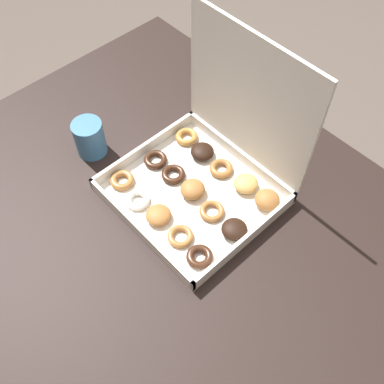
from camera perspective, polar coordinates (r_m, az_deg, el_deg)
ground_plane at (r=1.72m, az=-2.47°, el=-16.28°), size 8.00×8.00×0.00m
dining_table at (r=1.10m, az=-3.71°, el=-5.05°), size 1.11×0.93×0.78m
donut_box at (r=0.99m, az=2.47°, el=3.39°), size 0.35×0.32×0.35m
coffee_mug at (r=1.10m, az=-12.89°, el=6.76°), size 0.07×0.07×0.09m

